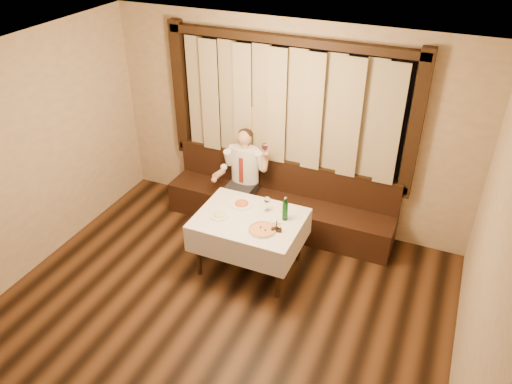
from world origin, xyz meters
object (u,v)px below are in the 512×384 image
at_px(pasta_cream, 219,214).
at_px(seated_man, 243,170).
at_px(pasta_red, 242,202).
at_px(cruet_caddy, 276,228).
at_px(pizza, 262,230).
at_px(green_bottle, 285,210).
at_px(dining_table, 249,225).
at_px(banquette, 279,205).

xyz_separation_m(pasta_cream, seated_man, (-0.17, 1.05, 0.02)).
bearing_deg(pasta_red, cruet_caddy, -29.63).
bearing_deg(pizza, pasta_red, 138.27).
distance_m(pizza, green_bottle, 0.37).
bearing_deg(green_bottle, cruet_caddy, -91.45).
bearing_deg(pasta_cream, pasta_red, 66.46).
distance_m(dining_table, green_bottle, 0.48).
bearing_deg(pizza, dining_table, 143.36).
xyz_separation_m(cruet_caddy, seated_man, (-0.91, 1.06, 0.00)).
height_order(green_bottle, cruet_caddy, green_bottle).
bearing_deg(dining_table, pizza, -36.64).
bearing_deg(green_bottle, pasta_red, 172.24).
bearing_deg(cruet_caddy, green_bottle, 74.04).
height_order(pizza, pasta_red, pasta_red).
bearing_deg(cruet_caddy, pasta_cream, 164.77).
xyz_separation_m(pizza, pasta_cream, (-0.59, 0.07, 0.02)).
bearing_deg(pizza, green_bottle, 63.31).
xyz_separation_m(pasta_cream, cruet_caddy, (0.74, -0.01, 0.01)).
relative_size(pasta_red, green_bottle, 0.89).
relative_size(banquette, dining_table, 2.52).
relative_size(pasta_cream, cruet_caddy, 1.83).
relative_size(banquette, green_bottle, 10.46).
height_order(pizza, green_bottle, green_bottle).
distance_m(pizza, pasta_red, 0.60).
distance_m(banquette, seated_man, 0.72).
xyz_separation_m(pizza, cruet_caddy, (0.15, 0.06, 0.03)).
height_order(pasta_cream, green_bottle, green_bottle).
distance_m(pizza, pasta_cream, 0.59).
xyz_separation_m(banquette, pizza, (0.24, -1.21, 0.46)).
height_order(green_bottle, seated_man, seated_man).
height_order(cruet_caddy, seated_man, seated_man).
distance_m(banquette, pasta_cream, 1.28).
relative_size(pasta_cream, seated_man, 0.17).
xyz_separation_m(banquette, dining_table, (0.00, -1.02, 0.34)).
height_order(banquette, pizza, banquette).
bearing_deg(pasta_red, dining_table, -47.02).
bearing_deg(pizza, seated_man, 124.04).
xyz_separation_m(pasta_cream, green_bottle, (0.75, 0.25, 0.10)).
height_order(dining_table, cruet_caddy, cruet_caddy).
distance_m(pizza, cruet_caddy, 0.16).
bearing_deg(banquette, cruet_caddy, -70.97).
bearing_deg(pizza, pasta_cream, 173.52).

